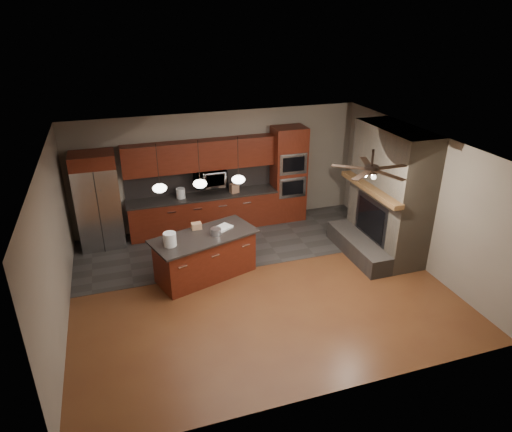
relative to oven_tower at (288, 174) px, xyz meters
name	(u,v)px	position (x,y,z in m)	size (l,w,h in m)	color
ground	(257,283)	(-1.70, -2.69, -1.19)	(7.00, 7.00, 0.00)	brown
ceiling	(257,146)	(-1.70, -2.69, 1.61)	(7.00, 6.00, 0.02)	white
back_wall	(219,169)	(-1.70, 0.31, 0.21)	(7.00, 0.02, 2.80)	gray
right_wall	(418,197)	(1.80, -2.69, 0.21)	(0.02, 6.00, 2.80)	gray
left_wall	(54,248)	(-5.20, -2.69, 0.21)	(0.02, 6.00, 2.80)	gray
slate_tile_patch	(233,243)	(-1.70, -0.89, -1.19)	(7.00, 2.40, 0.01)	#33302E
fireplace_column	(387,198)	(1.34, -2.29, 0.11)	(1.30, 2.10, 2.80)	brown
back_cabinetry	(203,195)	(-2.18, 0.05, -0.30)	(3.59, 0.64, 2.20)	#5B1D10
oven_tower	(288,174)	(0.00, 0.00, 0.00)	(0.80, 0.63, 2.38)	#5B1D10
microwave	(210,178)	(-1.98, 0.06, 0.11)	(0.73, 0.41, 0.50)	silver
refrigerator	(98,201)	(-4.53, -0.07, -0.10)	(0.94, 0.75, 2.18)	silver
kitchen_island	(205,256)	(-2.59, -2.09, -0.73)	(2.25, 1.52, 0.92)	#5B1D10
white_bucket	(170,239)	(-3.28, -2.31, -0.14)	(0.24, 0.24, 0.26)	silver
paint_can	(216,231)	(-2.37, -2.13, -0.20)	(0.20, 0.20, 0.14)	silver
paint_tray	(223,228)	(-2.17, -1.91, -0.25)	(0.36, 0.25, 0.04)	white
cardboard_box	(196,226)	(-2.68, -1.76, -0.21)	(0.20, 0.14, 0.13)	tan
counter_bucket	(181,193)	(-2.70, 0.01, -0.17)	(0.21, 0.21, 0.24)	silver
counter_box	(234,188)	(-1.41, -0.04, -0.18)	(0.20, 0.15, 0.22)	#986A4E
pendant_left	(160,188)	(-3.35, -1.99, 0.77)	(0.26, 0.26, 0.92)	black
pendant_center	(200,184)	(-2.60, -1.99, 0.77)	(0.26, 0.26, 0.92)	black
pendant_right	(238,179)	(-1.85, -1.99, 0.77)	(0.26, 0.26, 0.92)	black
ceiling_fan	(371,169)	(0.10, -3.49, 1.27)	(1.27, 1.33, 0.41)	black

